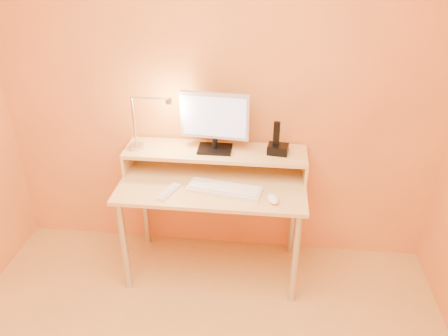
# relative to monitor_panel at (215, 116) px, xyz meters

# --- Properties ---
(wall_back) EXTENTS (3.00, 0.04, 2.50)m
(wall_back) POSITION_rel_monitor_panel_xyz_m (0.00, 0.16, 0.13)
(wall_back) COLOR #F28D3F
(wall_back) RESTS_ON floor
(desk_leg_fl) EXTENTS (0.04, 0.04, 0.69)m
(desk_leg_fl) POSITION_rel_monitor_panel_xyz_m (-0.55, -0.41, -0.77)
(desk_leg_fl) COLOR silver
(desk_leg_fl) RESTS_ON floor
(desk_leg_fr) EXTENTS (0.04, 0.04, 0.69)m
(desk_leg_fr) POSITION_rel_monitor_panel_xyz_m (0.55, -0.41, -0.77)
(desk_leg_fr) COLOR silver
(desk_leg_fr) RESTS_ON floor
(desk_leg_bl) EXTENTS (0.04, 0.04, 0.69)m
(desk_leg_bl) POSITION_rel_monitor_panel_xyz_m (-0.55, 0.09, -0.77)
(desk_leg_bl) COLOR silver
(desk_leg_bl) RESTS_ON floor
(desk_leg_br) EXTENTS (0.04, 0.04, 0.69)m
(desk_leg_br) POSITION_rel_monitor_panel_xyz_m (0.55, 0.09, -0.77)
(desk_leg_br) COLOR silver
(desk_leg_br) RESTS_ON floor
(desk_lower) EXTENTS (1.20, 0.60, 0.02)m
(desk_lower) POSITION_rel_monitor_panel_xyz_m (0.00, -0.16, -0.41)
(desk_lower) COLOR tan
(desk_lower) RESTS_ON floor
(shelf_riser_left) EXTENTS (0.02, 0.30, 0.14)m
(shelf_riser_left) POSITION_rel_monitor_panel_xyz_m (-0.59, -0.01, -0.33)
(shelf_riser_left) COLOR tan
(shelf_riser_left) RESTS_ON desk_lower
(shelf_riser_right) EXTENTS (0.02, 0.30, 0.14)m
(shelf_riser_right) POSITION_rel_monitor_panel_xyz_m (0.59, -0.01, -0.33)
(shelf_riser_right) COLOR tan
(shelf_riser_right) RESTS_ON desk_lower
(desk_shelf) EXTENTS (1.20, 0.30, 0.02)m
(desk_shelf) POSITION_rel_monitor_panel_xyz_m (0.00, -0.01, -0.25)
(desk_shelf) COLOR tan
(desk_shelf) RESTS_ON desk_lower
(monitor_foot) EXTENTS (0.22, 0.16, 0.02)m
(monitor_foot) POSITION_rel_monitor_panel_xyz_m (0.00, -0.01, -0.23)
(monitor_foot) COLOR black
(monitor_foot) RESTS_ON desk_shelf
(monitor_neck) EXTENTS (0.04, 0.04, 0.07)m
(monitor_neck) POSITION_rel_monitor_panel_xyz_m (0.00, -0.01, -0.19)
(monitor_neck) COLOR black
(monitor_neck) RESTS_ON monitor_foot
(monitor_panel) EXTENTS (0.45, 0.08, 0.30)m
(monitor_panel) POSITION_rel_monitor_panel_xyz_m (0.00, 0.00, 0.00)
(monitor_panel) COLOR #BBBAC2
(monitor_panel) RESTS_ON monitor_neck
(monitor_back) EXTENTS (0.40, 0.05, 0.26)m
(monitor_back) POSITION_rel_monitor_panel_xyz_m (0.00, 0.02, 0.00)
(monitor_back) COLOR black
(monitor_back) RESTS_ON monitor_panel
(monitor_screen) EXTENTS (0.40, 0.04, 0.26)m
(monitor_screen) POSITION_rel_monitor_panel_xyz_m (0.00, -0.02, 0.00)
(monitor_screen) COLOR #B2B4DA
(monitor_screen) RESTS_ON monitor_panel
(lamp_base) EXTENTS (0.10, 0.10, 0.02)m
(lamp_base) POSITION_rel_monitor_panel_xyz_m (-0.52, -0.04, -0.23)
(lamp_base) COLOR silver
(lamp_base) RESTS_ON desk_shelf
(lamp_post) EXTENTS (0.01, 0.01, 0.33)m
(lamp_post) POSITION_rel_monitor_panel_xyz_m (-0.52, -0.04, -0.05)
(lamp_post) COLOR silver
(lamp_post) RESTS_ON lamp_base
(lamp_arm) EXTENTS (0.24, 0.01, 0.01)m
(lamp_arm) POSITION_rel_monitor_panel_xyz_m (-0.40, -0.04, 0.12)
(lamp_arm) COLOR silver
(lamp_arm) RESTS_ON lamp_post
(lamp_head) EXTENTS (0.04, 0.04, 0.03)m
(lamp_head) POSITION_rel_monitor_panel_xyz_m (-0.28, -0.04, 0.10)
(lamp_head) COLOR silver
(lamp_head) RESTS_ON lamp_arm
(lamp_bulb) EXTENTS (0.03, 0.03, 0.00)m
(lamp_bulb) POSITION_rel_monitor_panel_xyz_m (-0.28, -0.04, 0.09)
(lamp_bulb) COLOR #FFEAC6
(lamp_bulb) RESTS_ON lamp_head
(phone_dock) EXTENTS (0.14, 0.12, 0.06)m
(phone_dock) POSITION_rel_monitor_panel_xyz_m (0.41, -0.01, -0.21)
(phone_dock) COLOR black
(phone_dock) RESTS_ON desk_shelf
(phone_handset) EXTENTS (0.04, 0.03, 0.16)m
(phone_handset) POSITION_rel_monitor_panel_xyz_m (0.40, -0.01, -0.10)
(phone_handset) COLOR black
(phone_handset) RESTS_ON phone_dock
(phone_led) EXTENTS (0.01, 0.00, 0.04)m
(phone_led) POSITION_rel_monitor_panel_xyz_m (0.46, -0.06, -0.21)
(phone_led) COLOR blue
(phone_led) RESTS_ON phone_dock
(keyboard) EXTENTS (0.48, 0.22, 0.02)m
(keyboard) POSITION_rel_monitor_panel_xyz_m (0.09, -0.25, -0.39)
(keyboard) COLOR white
(keyboard) RESTS_ON desk_lower
(mouse) EXTENTS (0.09, 0.12, 0.04)m
(mouse) POSITION_rel_monitor_panel_xyz_m (0.39, -0.34, -0.38)
(mouse) COLOR white
(mouse) RESTS_ON desk_lower
(remote_control) EXTENTS (0.12, 0.21, 0.02)m
(remote_control) POSITION_rel_monitor_panel_xyz_m (-0.25, -0.31, -0.39)
(remote_control) COLOR white
(remote_control) RESTS_ON desk_lower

